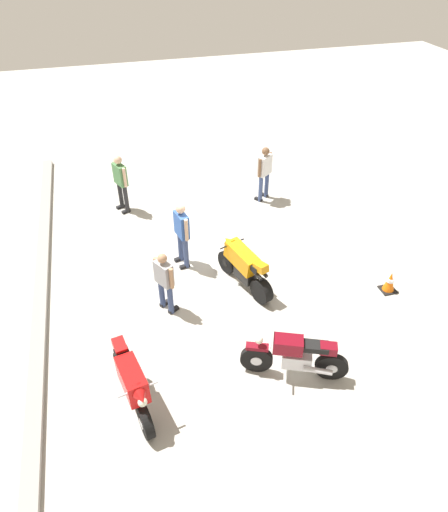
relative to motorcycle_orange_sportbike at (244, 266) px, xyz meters
name	(u,v)px	position (x,y,z in m)	size (l,w,h in m)	color
ground_plane	(223,256)	(1.27, 0.15, -0.59)	(40.00, 40.00, 0.00)	#ADAAA3
curb_edge	(41,284)	(1.27, 4.75, -0.52)	(14.00, 0.30, 0.15)	gray
motorcycle_orange_sportbike	(244,266)	(0.00, 0.00, 0.00)	(1.90, 0.94, 1.14)	black
motorcycle_maroon_cruiser	(295,356)	(-2.83, -0.14, -0.07)	(1.01, 1.97, 1.09)	black
motorcycle_red_sportbike	(132,383)	(-2.66, 2.95, 0.00)	(1.95, 0.73, 1.14)	black
person_in_white_shirt	(265,170)	(3.82, -1.87, 0.40)	(0.52, 0.58, 1.73)	#384772
person_in_blue_shirt	(182,231)	(1.24, 1.22, 0.43)	(0.68, 0.39, 1.77)	#384772
person_in_green_shirt	(121,180)	(4.35, 2.41, 0.43)	(0.66, 0.46, 1.76)	#262628
person_in_gray_shirt	(164,280)	(-0.33, 1.94, 0.29)	(0.59, 0.47, 1.57)	#384772
traffic_cone	(390,282)	(-1.13, -3.31, -0.33)	(0.36, 0.36, 0.53)	black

